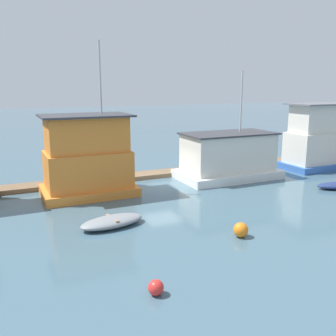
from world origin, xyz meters
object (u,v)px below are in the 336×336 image
object	(u,v)px
dinghy_grey	(112,222)
houseboat_blue	(325,138)
houseboat_white	(228,157)
buoy_orange	(241,230)
buoy_red	(156,288)
houseboat_orange	(87,158)

from	to	relation	value
dinghy_grey	houseboat_blue	bearing A→B (deg)	15.98
houseboat_white	houseboat_blue	bearing A→B (deg)	-1.41
dinghy_grey	buoy_orange	world-z (taller)	buoy_orange
houseboat_blue	buoy_red	xyz separation A→B (m)	(-20.69, -12.39, -2.20)
houseboat_blue	buoy_red	size ratio (longest dim) A/B	13.75
houseboat_orange	dinghy_grey	world-z (taller)	houseboat_orange
houseboat_white	dinghy_grey	world-z (taller)	houseboat_white
dinghy_grey	buoy_orange	size ratio (longest dim) A/B	5.02
houseboat_white	buoy_orange	bearing A→B (deg)	-120.57
houseboat_orange	buoy_orange	xyz separation A→B (m)	(4.73, -9.76, -2.02)
houseboat_white	houseboat_blue	size ratio (longest dim) A/B	1.07
houseboat_white	buoy_orange	world-z (taller)	houseboat_white
dinghy_grey	buoy_orange	distance (m)	6.23
buoy_orange	buoy_red	xyz separation A→B (m)	(-5.43, -2.86, -0.08)
buoy_orange	houseboat_orange	bearing A→B (deg)	115.86
buoy_orange	buoy_red	size ratio (longest dim) A/B	1.29
houseboat_white	dinghy_grey	distance (m)	12.40
houseboat_orange	buoy_red	world-z (taller)	houseboat_orange
houseboat_white	houseboat_blue	world-z (taller)	houseboat_white
houseboat_white	buoy_red	distance (m)	16.93
houseboat_orange	houseboat_white	size ratio (longest dim) A/B	1.21
houseboat_orange	houseboat_white	world-z (taller)	houseboat_orange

